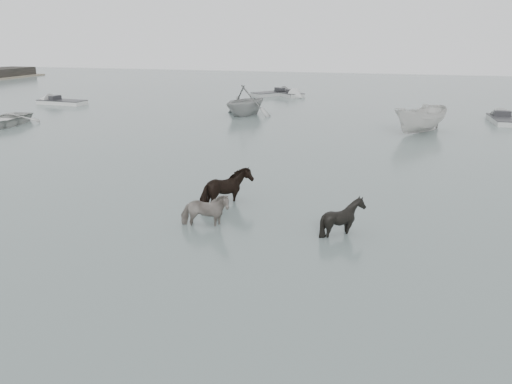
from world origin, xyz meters
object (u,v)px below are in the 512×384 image
(pony_pinto, at_px, (205,206))
(pony_dark, at_px, (227,182))
(rowboat_lead, at_px, (0,118))
(pony_black, at_px, (343,212))

(pony_pinto, distance_m, pony_dark, 2.35)
(pony_pinto, relative_size, rowboat_lead, 0.32)
(pony_pinto, distance_m, rowboat_lead, 24.46)
(pony_black, relative_size, rowboat_lead, 0.28)
(pony_black, bearing_deg, pony_dark, 69.53)
(pony_pinto, height_order, pony_dark, pony_dark)
(pony_pinto, xyz_separation_m, rowboat_lead, (-20.23, 13.75, -0.15))
(rowboat_lead, bearing_deg, pony_dark, -34.54)
(pony_pinto, relative_size, pony_black, 1.14)
(pony_pinto, bearing_deg, pony_black, -95.60)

